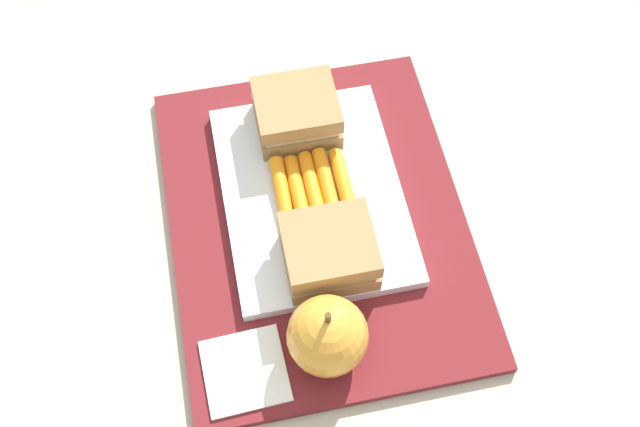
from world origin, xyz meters
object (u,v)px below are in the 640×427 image
(carrot_sticks_bundle, at_px, (312,187))
(sandwich_half_right, at_px, (329,251))
(sandwich_half_left, at_px, (297,113))
(paper_napkin, at_px, (245,371))
(food_tray, at_px, (312,194))
(apple, at_px, (328,336))

(carrot_sticks_bundle, bearing_deg, sandwich_half_right, -0.11)
(sandwich_half_left, height_order, paper_napkin, sandwich_half_left)
(food_tray, height_order, sandwich_half_left, sandwich_half_left)
(food_tray, xyz_separation_m, carrot_sticks_bundle, (-0.00, 0.00, 0.01))
(sandwich_half_left, relative_size, paper_napkin, 1.14)
(carrot_sticks_bundle, relative_size, paper_napkin, 1.13)
(sandwich_half_left, xyz_separation_m, sandwich_half_right, (0.16, 0.00, 0.00))
(sandwich_half_left, distance_m, apple, 0.23)
(food_tray, bearing_deg, sandwich_half_left, 180.00)
(food_tray, distance_m, carrot_sticks_bundle, 0.01)
(sandwich_half_left, xyz_separation_m, apple, (0.23, -0.02, 0.00))
(apple, bearing_deg, carrot_sticks_bundle, 173.46)
(sandwich_half_right, relative_size, paper_napkin, 1.14)
(apple, distance_m, paper_napkin, 0.08)
(sandwich_half_left, xyz_separation_m, paper_napkin, (0.24, -0.09, -0.03))
(sandwich_half_right, bearing_deg, food_tray, 180.00)
(sandwich_half_right, height_order, paper_napkin, sandwich_half_right)
(sandwich_half_right, xyz_separation_m, paper_napkin, (0.08, -0.09, -0.03))
(food_tray, xyz_separation_m, sandwich_half_left, (-0.08, 0.00, 0.03))
(sandwich_half_left, bearing_deg, carrot_sticks_bundle, 0.11)
(sandwich_half_left, bearing_deg, sandwich_half_right, 0.00)
(sandwich_half_left, height_order, carrot_sticks_bundle, sandwich_half_left)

